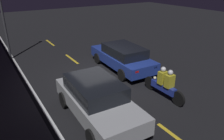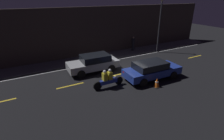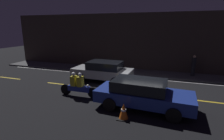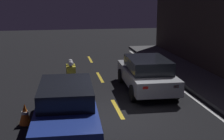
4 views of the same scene
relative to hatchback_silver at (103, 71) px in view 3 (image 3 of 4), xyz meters
The scene contains 13 objects.
ground_plane 3.45m from the hatchback_silver, 29.05° to the right, with size 56.00×56.00×0.00m, color black.
raised_curb 4.21m from the hatchback_silver, 44.88° to the left, with size 28.00×2.20×0.12m.
building_front 5.39m from the hatchback_silver, 54.88° to the left, with size 28.00×0.30×5.01m.
lane_dash_a 7.29m from the hatchback_silver, 166.99° to the right, with size 2.00×0.14×0.01m.
lane_dash_b 3.13m from the hatchback_silver, 147.52° to the right, with size 2.00×0.14×0.01m.
lane_dash_c 2.65m from the hatchback_silver, 40.10° to the right, with size 2.00×0.14×0.01m.
lane_dash_d 6.68m from the hatchback_silver, 14.22° to the right, with size 2.00×0.14×0.01m.
lane_solid_kerb 3.42m from the hatchback_silver, 28.19° to the left, with size 25.20×0.14×0.01m.
hatchback_silver is the anchor object (origin of this frame).
sedan_blue 4.84m from the hatchback_silver, 45.86° to the right, with size 4.59×2.03×1.39m.
motorcycle 3.16m from the hatchback_silver, 95.02° to the right, with size 2.33×0.37×1.38m.
traffic_cone_near 5.53m from the hatchback_silver, 59.47° to the right, with size 0.51×0.51×0.70m.
pedestrian 6.99m from the hatchback_silver, 26.72° to the left, with size 0.34×0.34×1.61m.
Camera 3 is at (1.56, -9.66, 3.80)m, focal length 28.00 mm.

